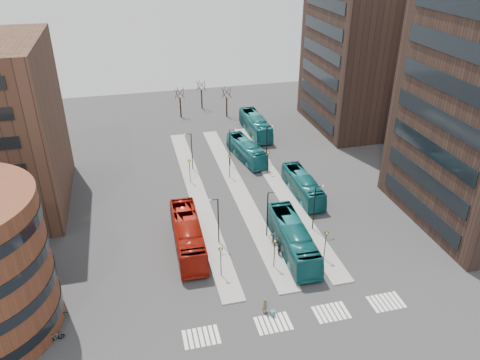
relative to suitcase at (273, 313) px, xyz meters
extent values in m
plane|color=#2A2A2D|center=(0.76, -5.00, -0.30)|extent=(160.00, 160.00, 0.00)
cube|color=gray|center=(-3.24, 25.00, -0.23)|extent=(2.50, 45.00, 0.15)
cube|color=gray|center=(2.76, 25.00, -0.23)|extent=(2.50, 45.00, 0.15)
cube|color=gray|center=(8.76, 25.00, -0.23)|extent=(2.50, 45.00, 0.15)
cube|color=navy|center=(0.00, 0.00, 0.00)|extent=(0.55, 0.48, 0.60)
imported|color=maroon|center=(-6.32, 13.08, 1.49)|extent=(3.36, 12.97, 3.59)
imported|color=#12565C|center=(5.39, 9.42, 1.46)|extent=(3.46, 12.78, 3.53)
imported|color=#15636B|center=(6.54, 34.89, 1.24)|extent=(4.42, 11.38, 3.09)
imported|color=#135C61|center=(11.19, 21.41, 1.24)|extent=(2.69, 11.09, 3.08)
imported|color=#15646A|center=(10.86, 44.87, 1.44)|extent=(3.11, 12.55, 3.48)
imported|color=brown|center=(-0.60, 0.63, 0.53)|extent=(0.72, 0.64, 1.67)
imported|color=black|center=(-4.95, 12.00, 0.46)|extent=(0.83, 0.70, 1.52)
imported|color=black|center=(3.62, 8.91, 0.55)|extent=(0.49, 1.03, 1.70)
imported|color=black|center=(3.54, 11.22, 0.48)|extent=(1.00, 1.17, 1.57)
imported|color=gray|center=(-20.24, 1.93, 0.12)|extent=(1.65, 0.71, 0.84)
imported|color=gray|center=(-20.24, 1.79, 0.15)|extent=(1.55, 0.84, 0.90)
imported|color=gray|center=(-20.24, 4.64, 0.17)|extent=(1.89, 0.90, 0.95)
cube|color=silver|center=(-8.74, -1.00, -0.30)|extent=(0.35, 2.40, 0.01)
cube|color=silver|center=(-8.24, -1.00, -0.30)|extent=(0.35, 2.40, 0.01)
cube|color=silver|center=(-7.74, -1.00, -0.30)|extent=(0.35, 2.40, 0.01)
cube|color=silver|center=(-7.24, -1.00, -0.30)|extent=(0.35, 2.40, 0.01)
cube|color=silver|center=(-6.74, -1.00, -0.30)|extent=(0.35, 2.40, 0.01)
cube|color=silver|center=(-6.24, -1.00, -0.30)|extent=(0.35, 2.40, 0.01)
cube|color=silver|center=(-5.74, -1.00, -0.30)|extent=(0.35, 2.40, 0.01)
cube|color=silver|center=(-1.74, -1.00, -0.30)|extent=(0.35, 2.40, 0.01)
cube|color=silver|center=(-1.24, -1.00, -0.30)|extent=(0.35, 2.40, 0.01)
cube|color=silver|center=(-0.74, -1.00, -0.30)|extent=(0.35, 2.40, 0.01)
cube|color=silver|center=(-0.24, -1.00, -0.30)|extent=(0.35, 2.40, 0.01)
cube|color=silver|center=(0.26, -1.00, -0.30)|extent=(0.35, 2.40, 0.01)
cube|color=silver|center=(0.76, -1.00, -0.30)|extent=(0.35, 2.40, 0.01)
cube|color=silver|center=(1.26, -1.00, -0.30)|extent=(0.35, 2.40, 0.01)
cube|color=silver|center=(4.26, -1.00, -0.30)|extent=(0.35, 2.40, 0.01)
cube|color=silver|center=(4.76, -1.00, -0.30)|extent=(0.35, 2.40, 0.01)
cube|color=silver|center=(5.26, -1.00, -0.30)|extent=(0.35, 2.40, 0.01)
cube|color=silver|center=(5.76, -1.00, -0.30)|extent=(0.35, 2.40, 0.01)
cube|color=silver|center=(6.26, -1.00, -0.30)|extent=(0.35, 2.40, 0.01)
cube|color=silver|center=(6.76, -1.00, -0.30)|extent=(0.35, 2.40, 0.01)
cube|color=silver|center=(7.26, -1.00, -0.30)|extent=(0.35, 2.40, 0.01)
cube|color=silver|center=(10.26, -1.00, -0.30)|extent=(0.35, 2.40, 0.01)
cube|color=silver|center=(10.76, -1.00, -0.30)|extent=(0.35, 2.40, 0.01)
cube|color=silver|center=(11.26, -1.00, -0.30)|extent=(0.35, 2.40, 0.01)
cube|color=silver|center=(11.76, -1.00, -0.30)|extent=(0.35, 2.40, 0.01)
cube|color=silver|center=(12.26, -1.00, -0.30)|extent=(0.35, 2.40, 0.01)
cube|color=silver|center=(12.76, -1.00, -0.30)|extent=(0.35, 2.40, 0.01)
cube|color=silver|center=(13.26, -1.00, -0.30)|extent=(0.35, 2.40, 0.01)
cube|color=black|center=(22.70, 11.00, 2.20)|extent=(0.12, 16.00, 2.00)
cube|color=black|center=(22.70, 11.00, 6.20)|extent=(0.12, 16.00, 2.00)
cube|color=black|center=(22.70, 11.00, 10.20)|extent=(0.12, 16.00, 2.00)
cube|color=black|center=(22.70, 11.00, 14.20)|extent=(0.12, 16.00, 2.00)
cube|color=black|center=(22.70, 11.00, 18.20)|extent=(0.12, 16.00, 2.00)
cube|color=black|center=(22.70, 11.00, 22.20)|extent=(0.12, 16.00, 2.00)
cube|color=black|center=(22.70, 11.00, 26.20)|extent=(0.12, 16.00, 2.00)
cube|color=#31221B|center=(32.76, 45.00, 14.70)|extent=(20.00, 20.00, 30.00)
cube|color=black|center=(22.70, 45.00, 2.20)|extent=(0.12, 16.00, 2.00)
cube|color=black|center=(22.70, 45.00, 6.20)|extent=(0.12, 16.00, 2.00)
cube|color=black|center=(22.70, 45.00, 10.20)|extent=(0.12, 16.00, 2.00)
cube|color=black|center=(22.70, 45.00, 14.20)|extent=(0.12, 16.00, 2.00)
cube|color=black|center=(22.70, 45.00, 18.20)|extent=(0.12, 16.00, 2.00)
cube|color=black|center=(22.70, 45.00, 22.20)|extent=(0.12, 16.00, 2.00)
cylinder|color=black|center=(-3.64, 7.00, 1.60)|extent=(0.10, 0.10, 3.50)
cube|color=black|center=(-3.64, 7.00, 3.35)|extent=(0.45, 0.10, 0.30)
cube|color=yellow|center=(-3.64, 6.94, 3.35)|extent=(0.20, 0.02, 0.20)
cylinder|color=black|center=(-3.64, 29.00, 1.60)|extent=(0.10, 0.10, 3.50)
cube|color=black|center=(-3.64, 29.00, 3.35)|extent=(0.45, 0.10, 0.30)
cube|color=yellow|center=(-3.64, 28.94, 3.35)|extent=(0.20, 0.02, 0.20)
cylinder|color=black|center=(2.36, 7.00, 1.60)|extent=(0.10, 0.10, 3.50)
cube|color=black|center=(2.36, 7.00, 3.35)|extent=(0.45, 0.10, 0.30)
cube|color=yellow|center=(2.36, 6.94, 3.35)|extent=(0.20, 0.02, 0.20)
cylinder|color=black|center=(2.36, 29.00, 1.60)|extent=(0.10, 0.10, 3.50)
cube|color=black|center=(2.36, 29.00, 3.35)|extent=(0.45, 0.10, 0.30)
cube|color=yellow|center=(2.36, 28.94, 3.35)|extent=(0.20, 0.02, 0.20)
cylinder|color=black|center=(8.36, 7.00, 1.60)|extent=(0.10, 0.10, 3.50)
cube|color=black|center=(8.36, 7.00, 3.35)|extent=(0.45, 0.10, 0.30)
cube|color=yellow|center=(8.36, 6.94, 3.35)|extent=(0.20, 0.02, 0.20)
cylinder|color=black|center=(8.36, 29.00, 1.60)|extent=(0.10, 0.10, 3.50)
cube|color=black|center=(8.36, 29.00, 3.35)|extent=(0.45, 0.10, 0.30)
cube|color=yellow|center=(8.36, 28.94, 3.35)|extent=(0.20, 0.02, 0.20)
cylinder|color=black|center=(-2.64, 13.00, 2.85)|extent=(0.14, 0.14, 6.00)
cylinder|color=black|center=(-3.09, 13.00, 5.85)|extent=(0.90, 0.08, 0.08)
sphere|color=silver|center=(-3.54, 13.00, 5.85)|extent=(0.24, 0.24, 0.24)
cylinder|color=black|center=(-2.64, 33.00, 2.85)|extent=(0.14, 0.14, 6.00)
cylinder|color=black|center=(-3.09, 33.00, 5.85)|extent=(0.90, 0.08, 0.08)
sphere|color=silver|center=(-3.54, 33.00, 5.85)|extent=(0.24, 0.24, 0.24)
cylinder|color=black|center=(3.36, 13.00, 2.85)|extent=(0.14, 0.14, 6.00)
cylinder|color=black|center=(3.81, 13.00, 5.85)|extent=(0.90, 0.08, 0.08)
sphere|color=silver|center=(4.26, 13.00, 5.85)|extent=(0.24, 0.24, 0.24)
cylinder|color=black|center=(3.36, 33.00, 2.85)|extent=(0.14, 0.14, 6.00)
cylinder|color=black|center=(3.81, 33.00, 5.85)|extent=(0.90, 0.08, 0.08)
sphere|color=silver|center=(4.26, 33.00, 5.85)|extent=(0.24, 0.24, 0.24)
cylinder|color=black|center=(9.36, 13.00, 2.85)|extent=(0.14, 0.14, 6.00)
cylinder|color=black|center=(9.81, 13.00, 5.85)|extent=(0.90, 0.08, 0.08)
sphere|color=silver|center=(10.26, 13.00, 5.85)|extent=(0.24, 0.24, 0.24)
cylinder|color=black|center=(9.36, 33.00, 2.85)|extent=(0.14, 0.14, 6.00)
cylinder|color=black|center=(9.81, 33.00, 5.85)|extent=(0.90, 0.08, 0.08)
sphere|color=silver|center=(10.26, 33.00, 5.85)|extent=(0.24, 0.24, 0.24)
cylinder|color=black|center=(-1.24, 57.00, 1.70)|extent=(0.30, 0.30, 4.00)
cylinder|color=black|center=(-0.54, 57.00, 4.60)|extent=(0.10, 1.56, 1.95)
cylinder|color=black|center=(-1.02, 57.67, 4.60)|extent=(1.48, 0.59, 1.97)
cylinder|color=black|center=(-1.80, 57.42, 4.60)|extent=(0.90, 1.31, 1.99)
cylinder|color=black|center=(-1.80, 56.59, 4.60)|extent=(0.89, 1.31, 1.99)
cylinder|color=black|center=(-1.02, 56.34, 4.60)|extent=(1.48, 0.58, 1.97)
cylinder|color=black|center=(3.76, 61.00, 1.70)|extent=(0.30, 0.30, 4.00)
cylinder|color=black|center=(4.46, 61.00, 4.60)|extent=(0.10, 1.56, 1.95)
cylinder|color=black|center=(3.98, 61.67, 4.60)|extent=(1.48, 0.59, 1.97)
cylinder|color=black|center=(3.20, 61.42, 4.60)|extent=(0.90, 1.31, 1.99)
cylinder|color=black|center=(3.20, 60.59, 4.60)|extent=(0.89, 1.31, 1.99)
cylinder|color=black|center=(3.98, 60.34, 4.60)|extent=(1.48, 0.58, 1.97)
cylinder|color=black|center=(7.76, 55.00, 1.70)|extent=(0.30, 0.30, 4.00)
cylinder|color=black|center=(8.46, 55.00, 4.60)|extent=(0.10, 1.56, 1.95)
cylinder|color=black|center=(7.98, 55.67, 4.60)|extent=(1.48, 0.59, 1.97)
cylinder|color=black|center=(7.20, 55.42, 4.60)|extent=(0.90, 1.31, 1.99)
cylinder|color=black|center=(7.20, 54.59, 4.60)|extent=(0.89, 1.31, 1.99)
cylinder|color=black|center=(7.98, 54.34, 4.60)|extent=(1.48, 0.58, 1.97)
camera|label=1|loc=(-11.35, -32.22, 33.02)|focal=35.00mm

